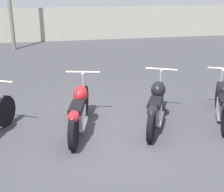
# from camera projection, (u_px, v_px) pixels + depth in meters

# --- Properties ---
(ground_plane) EXTENTS (60.00, 60.00, 0.00)m
(ground_plane) POSITION_uv_depth(u_px,v_px,m) (117.00, 136.00, 6.00)
(ground_plane) COLOR #38383D
(fence_back) EXTENTS (40.00, 0.04, 1.60)m
(fence_back) POSITION_uv_depth(u_px,v_px,m) (72.00, 24.00, 15.36)
(fence_back) COLOR #9E998E
(fence_back) RESTS_ON ground_plane
(motorcycle_slot_1) EXTENTS (0.82, 2.12, 1.03)m
(motorcycle_slot_1) POSITION_uv_depth(u_px,v_px,m) (79.00, 110.00, 6.07)
(motorcycle_slot_1) COLOR black
(motorcycle_slot_1) RESTS_ON ground_plane
(motorcycle_slot_2) EXTENTS (1.13, 2.02, 1.01)m
(motorcycle_slot_2) POSITION_uv_depth(u_px,v_px,m) (156.00, 104.00, 6.35)
(motorcycle_slot_2) COLOR black
(motorcycle_slot_2) RESTS_ON ground_plane
(motorcycle_slot_3) EXTENTS (1.02, 1.90, 0.99)m
(motorcycle_slot_3) POSITION_uv_depth(u_px,v_px,m) (223.00, 102.00, 6.52)
(motorcycle_slot_3) COLOR black
(motorcycle_slot_3) RESTS_ON ground_plane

